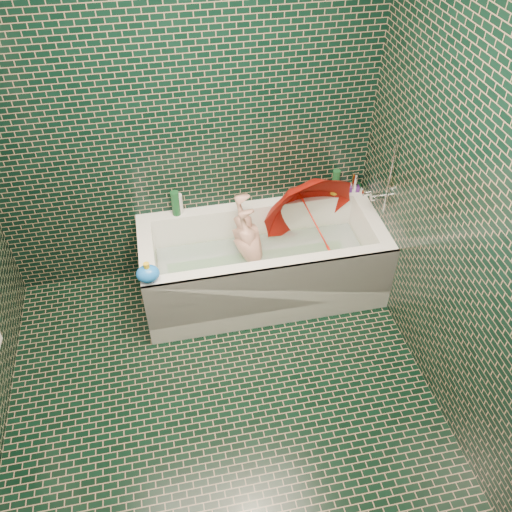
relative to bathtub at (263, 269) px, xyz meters
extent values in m
plane|color=black|center=(-0.45, -1.01, -0.21)|extent=(2.80, 2.80, 0.00)
plane|color=black|center=(-0.45, 0.39, 1.04)|extent=(2.80, 0.00, 2.80)
plane|color=black|center=(0.85, -1.01, 1.04)|extent=(0.00, 2.80, 2.80)
cube|color=white|center=(0.00, 0.02, -0.14)|extent=(1.70, 0.75, 0.15)
cube|color=white|center=(0.00, 0.34, 0.14)|extent=(1.70, 0.10, 0.40)
cube|color=white|center=(0.00, -0.31, 0.14)|extent=(1.70, 0.10, 0.40)
cube|color=white|center=(0.80, 0.02, 0.14)|extent=(0.10, 0.55, 0.40)
cube|color=white|center=(-0.80, 0.02, 0.14)|extent=(0.10, 0.55, 0.40)
cube|color=white|center=(0.00, -0.35, 0.06)|extent=(1.70, 0.02, 0.55)
cube|color=green|center=(0.00, 0.02, -0.06)|extent=(1.35, 0.47, 0.01)
cube|color=silver|center=(0.00, 0.02, 0.09)|extent=(1.48, 0.53, 0.00)
cylinder|color=silver|center=(0.83, 0.02, 0.52)|extent=(0.14, 0.05, 0.05)
cylinder|color=silver|center=(0.75, 0.08, 0.52)|extent=(0.05, 0.04, 0.04)
cylinder|color=silver|center=(0.82, -0.08, 0.74)|extent=(0.01, 0.01, 0.55)
imported|color=tan|center=(-0.06, 0.05, 0.10)|extent=(0.99, 0.44, 0.36)
imported|color=red|center=(0.39, 0.07, 0.32)|extent=(0.90, 0.92, 0.95)
imported|color=white|center=(0.73, 0.34, 0.34)|extent=(0.11, 0.11, 0.24)
imported|color=#441C69|center=(0.77, 0.33, 0.34)|extent=(0.10, 0.10, 0.19)
imported|color=#154C24|center=(0.79, 0.35, 0.34)|extent=(0.16, 0.16, 0.18)
cylinder|color=#154C24|center=(0.62, 0.35, 0.44)|extent=(0.07, 0.07, 0.20)
cylinder|color=silver|center=(0.77, 0.35, 0.42)|extent=(0.05, 0.05, 0.16)
cylinder|color=#154C24|center=(-0.56, 0.34, 0.43)|extent=(0.08, 0.08, 0.19)
cylinder|color=white|center=(-0.53, 0.36, 0.42)|extent=(0.05, 0.05, 0.15)
ellipsoid|color=yellow|center=(0.61, 0.33, 0.37)|extent=(0.09, 0.07, 0.06)
sphere|color=yellow|center=(0.65, 0.33, 0.41)|extent=(0.04, 0.04, 0.04)
cone|color=orange|center=(0.67, 0.32, 0.41)|extent=(0.02, 0.02, 0.02)
ellipsoid|color=#1A75F1|center=(-0.79, -0.30, 0.40)|extent=(0.15, 0.13, 0.11)
cylinder|color=yellow|center=(-0.79, -0.30, 0.47)|extent=(0.04, 0.04, 0.04)
camera|label=1|loc=(-0.63, -2.77, 2.73)|focal=38.00mm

